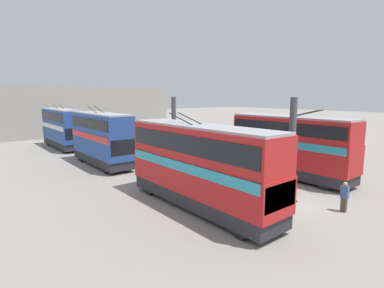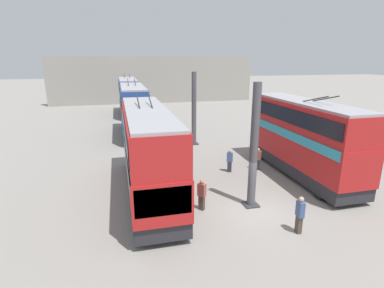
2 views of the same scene
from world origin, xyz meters
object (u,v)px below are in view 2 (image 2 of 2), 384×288
at_px(person_aisle_foreground, 300,214).
at_px(oil_drum, 183,161).
at_px(bus_left_far, 303,134).
at_px(bus_right_far, 128,94).
at_px(person_by_right_row, 202,194).
at_px(person_aisle_midway, 230,160).
at_px(bus_right_mid, 133,108).
at_px(person_by_left_row, 258,158).
at_px(bus_right_near, 148,147).

relative_size(person_aisle_foreground, oil_drum, 2.13).
xyz_separation_m(bus_left_far, bus_right_far, (26.48, 10.28, -0.03)).
bearing_deg(person_by_right_row, person_aisle_midway, 15.59).
xyz_separation_m(bus_right_mid, bus_right_far, (12.64, 0.00, -0.04)).
height_order(bus_left_far, oil_drum, bus_left_far).
xyz_separation_m(bus_right_far, person_by_left_row, (-24.97, -7.90, -2.00)).
distance_m(bus_right_far, oil_drum, 23.42).
relative_size(bus_right_far, person_by_left_row, 6.15).
bearing_deg(bus_left_far, person_by_right_row, 112.37).
xyz_separation_m(person_aisle_midway, person_by_left_row, (-0.07, -2.10, -0.01)).
bearing_deg(person_by_right_row, bus_left_far, -17.09).
bearing_deg(oil_drum, bus_right_far, 7.13).
xyz_separation_m(person_aisle_midway, oil_drum, (1.79, 2.91, -0.43)).
bearing_deg(oil_drum, bus_right_mid, 15.44).
xyz_separation_m(bus_left_far, person_by_left_row, (1.51, 2.38, -2.03)).
distance_m(person_aisle_midway, oil_drum, 3.44).
xyz_separation_m(bus_right_mid, person_aisle_midway, (-12.25, -5.80, -2.03)).
bearing_deg(person_by_right_row, bus_right_mid, 58.64).
distance_m(bus_right_mid, person_aisle_midway, 13.71).
relative_size(bus_right_far, person_by_right_row, 5.85).
relative_size(bus_right_near, oil_drum, 13.37).
bearing_deg(bus_right_near, person_by_right_row, -136.66).
xyz_separation_m(person_by_right_row, person_aisle_foreground, (-3.15, -3.69, 0.06)).
height_order(bus_left_far, person_by_left_row, bus_left_far).
xyz_separation_m(bus_left_far, person_by_right_row, (-3.23, 7.85, -1.98)).
height_order(person_by_left_row, person_aisle_foreground, person_aisle_foreground).
bearing_deg(person_aisle_midway, person_by_left_row, 109.36).
relative_size(person_by_right_row, person_aisle_foreground, 0.94).
relative_size(bus_right_mid, person_aisle_midway, 5.71).
distance_m(person_by_left_row, person_aisle_foreground, 8.09).
bearing_deg(person_by_left_row, person_by_right_row, 170.88).
bearing_deg(bus_right_near, person_by_left_row, -74.62).
distance_m(bus_left_far, bus_right_mid, 17.24).
xyz_separation_m(bus_right_mid, person_aisle_foreground, (-20.22, -6.11, -1.93)).
bearing_deg(person_by_right_row, oil_drum, 46.53).
bearing_deg(person_aisle_foreground, bus_right_near, -38.75).
height_order(bus_right_near, bus_right_far, bus_right_near).
relative_size(person_by_right_row, oil_drum, 2.01).
relative_size(bus_left_far, oil_drum, 12.43).
bearing_deg(bus_right_far, bus_left_far, -158.78).
relative_size(bus_right_far, person_aisle_foreground, 5.53).
bearing_deg(bus_right_mid, bus_right_far, 0.00).
relative_size(bus_right_near, person_by_right_row, 6.65).
bearing_deg(bus_right_near, person_aisle_foreground, -133.09).
distance_m(bus_right_near, person_by_right_row, 4.04).
relative_size(person_by_right_row, person_aisle_midway, 1.04).
xyz_separation_m(person_by_left_row, oil_drum, (1.86, 5.01, -0.42)).
distance_m(bus_right_mid, person_by_right_row, 17.36).
distance_m(bus_left_far, person_by_right_row, 8.72).
xyz_separation_m(person_aisle_foreground, oil_drum, (9.75, 3.22, -0.53)).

